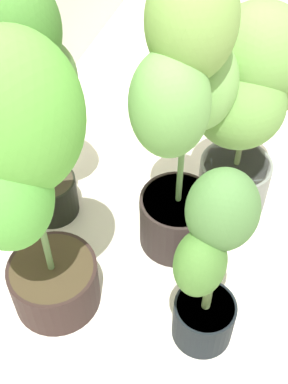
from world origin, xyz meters
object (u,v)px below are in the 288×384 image
(potted_plant_back_center, at_px, (27,84))
(potted_plant_front_right, at_px, (248,101))
(potted_plant_center, at_px, (184,114))
(potted_plant_front_left, at_px, (210,268))
(potted_plant_back_left, at_px, (24,181))

(potted_plant_back_center, relative_size, potted_plant_front_right, 1.14)
(potted_plant_back_center, distance_m, potted_plant_center, 0.47)
(potted_plant_back_center, xyz_separation_m, potted_plant_front_right, (0.26, -0.61, -0.10))
(potted_plant_front_left, xyz_separation_m, potted_plant_front_right, (0.57, 0.03, 0.10))
(potted_plant_front_left, bearing_deg, potted_plant_center, 27.81)
(potted_plant_center, xyz_separation_m, potted_plant_back_left, (-0.37, 0.30, 0.00))
(potted_plant_front_right, relative_size, potted_plant_back_left, 0.83)
(potted_plant_front_left, relative_size, potted_plant_front_right, 0.87)
(potted_plant_center, relative_size, potted_plant_front_right, 1.26)
(potted_plant_back_center, distance_m, potted_plant_front_left, 0.74)
(potted_plant_front_left, bearing_deg, potted_plant_back_left, 94.68)
(potted_plant_front_right, height_order, potted_plant_back_left, potted_plant_back_left)
(potted_plant_front_left, distance_m, potted_plant_front_right, 0.58)
(potted_plant_back_left, bearing_deg, potted_plant_front_left, -85.32)
(potted_plant_back_center, height_order, potted_plant_back_left, potted_plant_back_left)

